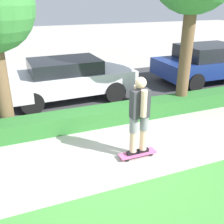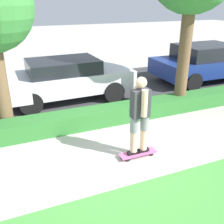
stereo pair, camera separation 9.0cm
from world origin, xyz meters
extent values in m
plane|color=#ADA89E|center=(0.00, 0.00, 0.00)|extent=(60.00, 60.00, 0.00)
cube|color=#38383A|center=(0.00, 4.20, 0.00)|extent=(18.51, 5.00, 0.01)
cube|color=#2D702D|center=(0.00, 1.60, 0.22)|extent=(18.51, 0.60, 0.44)
cube|color=#DB5B93|center=(0.45, -0.20, 0.07)|extent=(0.82, 0.24, 0.02)
cylinder|color=black|center=(0.73, -0.29, 0.03)|extent=(0.06, 0.04, 0.06)
cylinder|color=black|center=(0.73, -0.11, 0.03)|extent=(0.06, 0.04, 0.06)
cylinder|color=black|center=(0.17, -0.29, 0.03)|extent=(0.06, 0.04, 0.06)
cylinder|color=black|center=(0.17, -0.11, 0.03)|extent=(0.06, 0.04, 0.06)
cube|color=black|center=(0.33, -0.20, 0.12)|extent=(0.26, 0.09, 0.07)
cylinder|color=beige|center=(0.33, -0.20, 0.54)|extent=(0.15, 0.15, 0.77)
cylinder|color=gray|center=(0.33, -0.20, 0.77)|extent=(0.17, 0.17, 0.31)
cube|color=black|center=(0.57, -0.20, 0.12)|extent=(0.26, 0.09, 0.07)
cylinder|color=beige|center=(0.57, -0.20, 0.54)|extent=(0.15, 0.15, 0.77)
cylinder|color=gray|center=(0.57, -0.20, 0.77)|extent=(0.17, 0.17, 0.31)
cube|color=#333338|center=(0.45, -0.20, 1.21)|extent=(0.37, 0.20, 0.57)
cylinder|color=beige|center=(0.45, -0.35, 1.27)|extent=(0.12, 0.12, 0.54)
cylinder|color=beige|center=(0.45, -0.05, 1.27)|extent=(0.12, 0.12, 0.54)
sphere|color=beige|center=(0.45, -0.20, 1.64)|extent=(0.22, 0.22, 0.22)
cylinder|color=brown|center=(-2.06, 2.11, 1.21)|extent=(0.37, 0.37, 2.42)
cylinder|color=brown|center=(2.86, 1.71, 1.60)|extent=(0.34, 0.34, 3.19)
cube|color=silver|center=(-0.07, 3.74, 0.64)|extent=(4.21, 1.83, 0.60)
cube|color=black|center=(-0.19, 3.74, 1.14)|extent=(2.20, 1.57, 0.41)
cylinder|color=black|center=(1.22, 2.95, 0.34)|extent=(0.67, 0.21, 0.67)
cylinder|color=black|center=(1.22, 4.53, 0.34)|extent=(0.67, 0.21, 0.67)
cylinder|color=black|center=(-1.36, 2.95, 0.34)|extent=(0.67, 0.21, 0.67)
cylinder|color=black|center=(-1.36, 4.53, 0.34)|extent=(0.67, 0.21, 0.67)
cube|color=navy|center=(5.67, 3.79, 0.63)|extent=(4.36, 2.02, 0.60)
cube|color=black|center=(5.54, 3.79, 1.19)|extent=(2.28, 1.75, 0.52)
cylinder|color=black|center=(7.01, 4.69, 0.33)|extent=(0.66, 0.23, 0.66)
cylinder|color=black|center=(4.32, 2.89, 0.33)|extent=(0.66, 0.23, 0.66)
cylinder|color=black|center=(4.32, 4.69, 0.33)|extent=(0.66, 0.23, 0.66)
camera|label=1|loc=(-1.82, -4.42, 3.10)|focal=42.00mm
camera|label=2|loc=(-1.90, -4.38, 3.10)|focal=42.00mm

